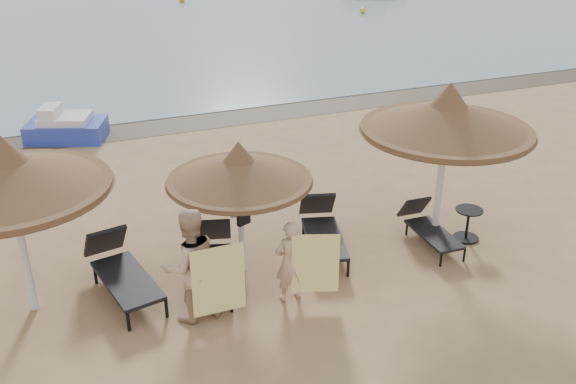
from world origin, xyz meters
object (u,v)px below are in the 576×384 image
at_px(palapa_left, 8,174).
at_px(lounger_near_right, 322,228).
at_px(palapa_right, 447,117).
at_px(person_left, 190,257).
at_px(lounger_near_left, 213,257).
at_px(side_table, 467,225).
at_px(lounger_far_right, 428,226).
at_px(person_right, 290,255).
at_px(lounger_far_left, 120,269).
at_px(pedal_boat, 65,127).
at_px(palapa_center, 239,170).

bearing_deg(palapa_left, lounger_near_right, 0.86).
distance_m(palapa_right, person_left, 5.32).
bearing_deg(palapa_right, palapa_left, 176.64).
distance_m(lounger_near_left, side_table, 5.05).
height_order(lounger_far_right, person_right, person_right).
distance_m(lounger_far_left, person_left, 1.69).
distance_m(palapa_left, lounger_far_left, 2.47).
bearing_deg(person_left, lounger_far_left, -57.03).
height_order(lounger_far_right, side_table, lounger_far_right).
height_order(lounger_near_left, pedal_boat, pedal_boat).
height_order(palapa_left, person_left, palapa_left).
height_order(lounger_near_right, pedal_boat, pedal_boat).
xyz_separation_m(lounger_far_right, side_table, (0.78, -0.20, -0.03)).
bearing_deg(person_left, pedal_boat, -87.61).
relative_size(palapa_center, person_left, 1.13).
relative_size(palapa_left, lounger_near_left, 1.46).
xyz_separation_m(lounger_near_left, lounger_near_right, (2.24, 0.26, 0.00)).
distance_m(lounger_near_left, pedal_boat, 8.44).
bearing_deg(person_left, lounger_near_left, -126.67).
height_order(side_table, pedal_boat, pedal_boat).
distance_m(palapa_left, palapa_right, 7.48).
bearing_deg(palapa_center, palapa_left, 177.47).
bearing_deg(pedal_boat, lounger_far_left, -67.89).
distance_m(palapa_left, person_right, 4.52).
bearing_deg(side_table, palapa_right, 156.26).
bearing_deg(palapa_left, side_table, -4.92).
relative_size(lounger_near_left, person_right, 1.23).
distance_m(lounger_far_left, lounger_far_right, 5.84).
xyz_separation_m(palapa_left, palapa_right, (7.47, -0.44, 0.10)).
bearing_deg(lounger_far_right, lounger_near_left, 177.56).
bearing_deg(lounger_far_left, side_table, -17.65).
xyz_separation_m(palapa_left, lounger_far_left, (1.44, 0.01, -2.00)).
bearing_deg(lounger_near_right, person_right, -115.89).
xyz_separation_m(lounger_near_left, person_right, (1.02, -1.13, 0.45)).
xyz_separation_m(palapa_center, palapa_right, (3.90, -0.28, 0.54)).
xyz_separation_m(palapa_right, lounger_far_left, (-6.03, 0.45, -2.10)).
bearing_deg(lounger_far_left, lounger_far_right, -16.47).
distance_m(lounger_far_left, pedal_boat, 8.04).
bearing_deg(lounger_far_left, lounger_near_left, -18.33).
bearing_deg(side_table, pedal_boat, 128.36).
xyz_separation_m(palapa_left, side_table, (8.04, -0.69, -2.12)).
bearing_deg(pedal_boat, palapa_left, -78.09).
height_order(lounger_near_left, lounger_far_right, lounger_near_left).
distance_m(palapa_center, palapa_right, 3.95).
xyz_separation_m(side_table, pedal_boat, (-6.91, 8.74, 0.05)).
height_order(palapa_center, side_table, palapa_center).
distance_m(lounger_near_right, lounger_far_right, 2.09).
distance_m(palapa_left, palapa_center, 3.59).
relative_size(palapa_center, pedal_boat, 1.08).
height_order(person_left, person_right, person_left).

